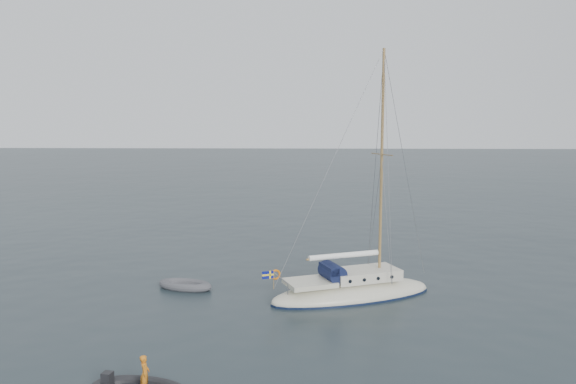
{
  "coord_description": "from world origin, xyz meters",
  "views": [
    {
      "loc": [
        1.29,
        -28.99,
        8.86
      ],
      "look_at": [
        0.18,
        0.0,
        5.15
      ],
      "focal_mm": 35.0,
      "sensor_mm": 36.0,
      "label": 1
    }
  ],
  "objects": [
    {
      "name": "sailboat",
      "position": [
        3.48,
        -1.48,
        0.98
      ],
      "size": [
        9.08,
        2.72,
        12.93
      ],
      "rotation": [
        0.0,
        0.0,
        0.39
      ],
      "color": "beige",
      "rests_on": "ground"
    },
    {
      "name": "dinghy",
      "position": [
        -5.27,
        -0.36,
        0.19
      ],
      "size": [
        3.04,
        1.37,
        0.44
      ],
      "rotation": [
        0.0,
        0.0,
        -0.28
      ],
      "color": "#4B4B50",
      "rests_on": "ground"
    },
    {
      "name": "ground",
      "position": [
        0.0,
        0.0,
        0.0
      ],
      "size": [
        300.0,
        300.0,
        0.0
      ],
      "primitive_type": "plane",
      "color": "black",
      "rests_on": "ground"
    }
  ]
}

